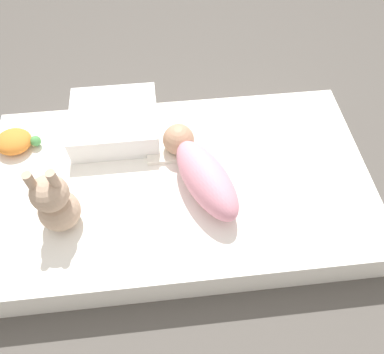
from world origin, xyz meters
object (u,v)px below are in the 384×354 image
Objects in this scene: pillow at (115,122)px; bunny_plush at (55,204)px; swaddled_baby at (201,172)px; turtle_plush at (15,142)px.

pillow is 1.20× the size of bunny_plush.
swaddled_baby is at bearing 12.08° from bunny_plush.
turtle_plush is at bearing 121.28° from bunny_plush.
swaddled_baby is 0.54m from bunny_plush.
bunny_plush is at bearing -58.72° from turtle_plush.
swaddled_baby is 0.81m from turtle_plush.
bunny_plush reaches higher than pillow.
pillow is 1.97× the size of turtle_plush.
bunny_plush reaches higher than turtle_plush.
turtle_plush is (-0.23, 0.38, -0.09)m from bunny_plush.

